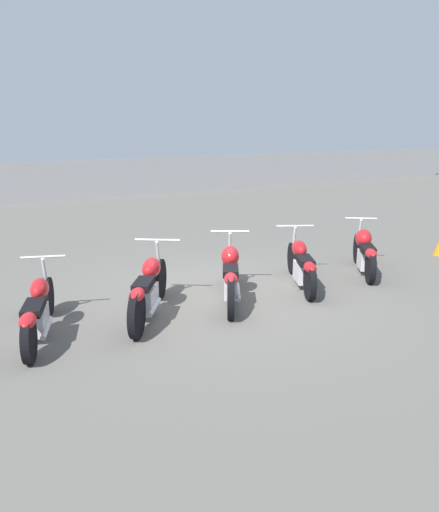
{
  "coord_description": "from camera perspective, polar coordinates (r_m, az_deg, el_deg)",
  "views": [
    {
      "loc": [
        -3.8,
        -7.0,
        2.8
      ],
      "look_at": [
        0.0,
        0.12,
        0.65
      ],
      "focal_mm": 35.0,
      "sensor_mm": 36.0,
      "label": 1
    }
  ],
  "objects": [
    {
      "name": "motorcycle_slot_4",
      "position": [
        9.94,
        16.26,
        0.49
      ],
      "size": [
        1.2,
        1.7,
        0.97
      ],
      "rotation": [
        0.0,
        0.0,
        -0.59
      ],
      "color": "black",
      "rests_on": "ground_plane"
    },
    {
      "name": "motorcycle_slot_0",
      "position": [
        7.1,
        -20.01,
        -5.86
      ],
      "size": [
        0.9,
        2.11,
        0.94
      ],
      "rotation": [
        0.0,
        0.0,
        -0.3
      ],
      "color": "black",
      "rests_on": "ground_plane"
    },
    {
      "name": "motorcycle_slot_1",
      "position": [
        7.44,
        -8.09,
        -3.74
      ],
      "size": [
        1.34,
        1.95,
        1.03
      ],
      "rotation": [
        0.0,
        0.0,
        -0.57
      ],
      "color": "black",
      "rests_on": "ground_plane"
    },
    {
      "name": "motorcycle_slot_3",
      "position": [
        8.87,
        9.35,
        -0.92
      ],
      "size": [
        1.1,
        1.94,
        0.97
      ],
      "rotation": [
        0.0,
        0.0,
        -0.45
      ],
      "color": "black",
      "rests_on": "ground_plane"
    },
    {
      "name": "motorcycle_slot_2",
      "position": [
        8.0,
        1.25,
        -2.2
      ],
      "size": [
        1.18,
        1.97,
        1.03
      ],
      "rotation": [
        0.0,
        0.0,
        -0.5
      ],
      "color": "black",
      "rests_on": "ground_plane"
    },
    {
      "name": "ground_plane",
      "position": [
        8.44,
        0.37,
        -4.45
      ],
      "size": [
        60.0,
        60.0,
        0.0
      ],
      "primitive_type": "plane",
      "color": "#5B5954"
    },
    {
      "name": "fence_back",
      "position": [
        19.5,
        -16.89,
        8.21
      ],
      "size": [
        40.0,
        0.04,
        1.47
      ],
      "color": "gray",
      "rests_on": "ground_plane"
    }
  ]
}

